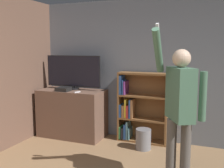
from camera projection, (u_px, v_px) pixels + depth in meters
name	position (u px, v px, depth m)	size (l,w,h in m)	color
wall_back	(151.00, 71.00, 4.99)	(6.47, 0.06, 2.70)	gray
tv_ledge	(72.00, 113.00, 5.29)	(1.31, 0.66, 0.95)	brown
television	(73.00, 72.00, 5.25)	(1.18, 0.22, 0.68)	black
game_console	(63.00, 89.00, 5.08)	(0.26, 0.22, 0.07)	black
remote_loose	(77.00, 92.00, 4.91)	(0.08, 0.14, 0.02)	white
bookshelf	(138.00, 109.00, 4.99)	(0.95, 0.28, 1.33)	brown
person	(180.00, 104.00, 3.28)	(0.62, 0.60, 2.07)	#56514C
waste_bin	(143.00, 139.00, 4.63)	(0.27, 0.27, 0.36)	gray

